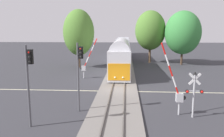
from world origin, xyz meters
TOP-DOWN VIEW (x-y plane):
  - ground_plane at (0.00, 0.00)m, footprint 220.00×220.00m
  - road_centre_stripe at (0.00, 0.00)m, footprint 44.00×0.20m
  - railway_track at (0.00, 0.00)m, footprint 4.40×80.00m
  - commuter_train at (0.00, 21.67)m, footprint 3.04×40.52m
  - crossing_gate_near at (5.10, -6.93)m, footprint 2.18×0.40m
  - crossing_signal_mast at (6.20, -7.49)m, footprint 1.36×0.44m
  - crossing_gate_far at (-5.05, 6.93)m, footprint 2.56×0.40m
  - traffic_signal_near_left at (-5.77, -10.03)m, footprint 0.53×0.38m
  - traffic_signal_median at (-2.96, -6.66)m, footprint 0.53×0.38m
  - elm_centre_background at (5.89, 23.85)m, footprint 6.37×6.37m
  - oak_behind_train at (-7.85, 16.54)m, footprint 5.67×5.67m
  - oak_far_right at (12.08, 21.43)m, footprint 7.09×7.09m

SIDE VIEW (x-z plane):
  - ground_plane at x=0.00m, z-range 0.00..0.00m
  - road_centre_stripe at x=0.00m, z-range 0.00..0.01m
  - railway_track at x=0.00m, z-range -0.06..0.26m
  - crossing_gate_far at x=-5.05m, z-range -0.96..4.77m
  - crossing_gate_near at x=5.10m, z-range -1.02..4.86m
  - crossing_signal_mast at x=6.20m, z-range 0.41..4.11m
  - commuter_train at x=0.00m, z-range 0.21..5.37m
  - traffic_signal_median at x=-2.96m, z-range 0.98..6.81m
  - traffic_signal_near_left at x=-5.77m, z-range 0.99..6.83m
  - oak_far_right at x=12.08m, z-range 1.05..11.78m
  - oak_behind_train at x=-7.85m, z-range 1.14..11.81m
  - elm_centre_background at x=5.89m, z-range 1.36..12.38m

